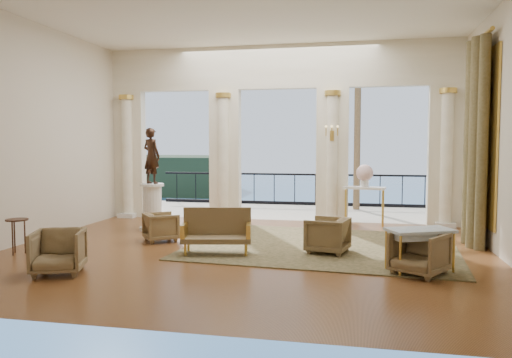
% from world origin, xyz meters
% --- Properties ---
extents(floor, '(9.00, 9.00, 0.00)m').
position_xyz_m(floor, '(0.00, 0.00, 0.00)').
color(floor, '#44260F').
rests_on(floor, ground).
extents(room_walls, '(9.00, 9.00, 9.00)m').
position_xyz_m(room_walls, '(0.00, -1.12, 2.88)').
color(room_walls, beige).
rests_on(room_walls, ground).
extents(arcade, '(9.00, 0.56, 4.50)m').
position_xyz_m(arcade, '(-0.00, 3.82, 2.58)').
color(arcade, beige).
rests_on(arcade, ground).
extents(terrace, '(10.00, 3.60, 0.10)m').
position_xyz_m(terrace, '(0.00, 5.80, -0.05)').
color(terrace, '#B1A791').
rests_on(terrace, ground).
extents(balustrade, '(9.00, 0.06, 1.03)m').
position_xyz_m(balustrade, '(0.00, 7.40, 0.41)').
color(balustrade, black).
rests_on(balustrade, terrace).
extents(palm_tree, '(2.00, 2.00, 4.50)m').
position_xyz_m(palm_tree, '(2.00, 6.60, 4.09)').
color(palm_tree, '#4C3823').
rests_on(palm_tree, terrace).
extents(headland, '(22.00, 18.00, 6.00)m').
position_xyz_m(headland, '(-30.00, 70.00, -3.00)').
color(headland, black).
rests_on(headland, sea).
extents(sea, '(160.00, 160.00, 0.00)m').
position_xyz_m(sea, '(0.00, 60.00, -6.00)').
color(sea, navy).
rests_on(sea, ground).
extents(curtain, '(0.33, 1.40, 4.09)m').
position_xyz_m(curtain, '(4.28, 1.50, 2.02)').
color(curtain, brown).
rests_on(curtain, ground).
extents(window_frame, '(0.04, 1.60, 3.40)m').
position_xyz_m(window_frame, '(4.47, 1.50, 2.10)').
color(window_frame, gold).
rests_on(window_frame, room_walls).
extents(wall_sconce, '(0.30, 0.11, 0.33)m').
position_xyz_m(wall_sconce, '(1.40, 3.51, 2.23)').
color(wall_sconce, gold).
rests_on(wall_sconce, arcade).
extents(rug, '(5.30, 4.27, 0.02)m').
position_xyz_m(rug, '(1.37, 0.80, 0.01)').
color(rug, '#2E3219').
rests_on(rug, ground).
extents(armchair_a, '(0.92, 0.89, 0.75)m').
position_xyz_m(armchair_a, '(-2.46, -2.08, 0.37)').
color(armchair_a, '#3F351B').
rests_on(armchair_a, ground).
extents(armchair_b, '(0.97, 0.95, 0.74)m').
position_xyz_m(armchair_b, '(2.97, -1.04, 0.37)').
color(armchair_b, '#3F351B').
rests_on(armchair_b, ground).
extents(armchair_c, '(0.80, 0.83, 0.72)m').
position_xyz_m(armchair_c, '(1.51, 0.22, 0.36)').
color(armchair_c, '#3F351B').
rests_on(armchair_c, ground).
extents(armchair_d, '(0.85, 0.85, 0.64)m').
position_xyz_m(armchair_d, '(-1.91, 0.68, 0.32)').
color(armchair_d, '#3F351B').
rests_on(armchair_d, ground).
extents(settee, '(1.33, 0.77, 0.83)m').
position_xyz_m(settee, '(-0.46, -0.21, 0.41)').
color(settee, '#3F351B').
rests_on(settee, ground).
extents(game_table, '(1.12, 0.90, 0.68)m').
position_xyz_m(game_table, '(3.00, -0.84, 0.61)').
color(game_table, '#8DA2B4').
rests_on(game_table, ground).
extents(pedestal, '(0.59, 0.59, 1.09)m').
position_xyz_m(pedestal, '(-2.61, 1.86, 0.52)').
color(pedestal, silver).
rests_on(pedestal, ground).
extents(statue, '(0.55, 0.46, 1.28)m').
position_xyz_m(statue, '(-2.61, 1.86, 1.72)').
color(statue, '#301E15').
rests_on(statue, pedestal).
extents(console_table, '(1.05, 0.56, 0.95)m').
position_xyz_m(console_table, '(2.20, 3.55, 0.79)').
color(console_table, silver).
rests_on(console_table, ground).
extents(urn, '(0.41, 0.41, 0.55)m').
position_xyz_m(urn, '(2.20, 3.55, 1.26)').
color(urn, silver).
rests_on(urn, console_table).
extents(side_table, '(0.39, 0.39, 0.64)m').
position_xyz_m(side_table, '(-4.00, -0.98, 0.55)').
color(side_table, black).
rests_on(side_table, ground).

